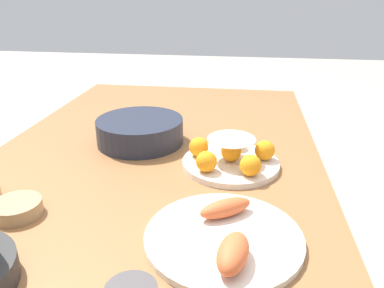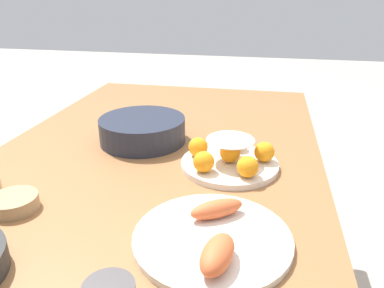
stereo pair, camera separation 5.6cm
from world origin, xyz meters
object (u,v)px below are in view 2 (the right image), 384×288
at_px(seafood_platter, 213,237).
at_px(cake_plate, 230,156).
at_px(serving_bowl, 142,129).
at_px(sauce_bowl, 14,202).
at_px(dining_table, 160,174).

bearing_deg(seafood_platter, cake_plate, 0.81).
height_order(serving_bowl, sauce_bowl, serving_bowl).
bearing_deg(sauce_bowl, cake_plate, -55.84).
relative_size(cake_plate, seafood_platter, 0.86).
distance_m(cake_plate, sauce_bowl, 0.53).
distance_m(dining_table, sauce_bowl, 0.46).
height_order(sauce_bowl, seafood_platter, seafood_platter).
bearing_deg(cake_plate, serving_bowl, 65.89).
relative_size(cake_plate, serving_bowl, 0.99).
bearing_deg(seafood_platter, sauce_bowl, 86.00).
bearing_deg(cake_plate, seafood_platter, -179.19).
xyz_separation_m(dining_table, serving_bowl, (0.04, 0.06, 0.13)).
bearing_deg(dining_table, cake_plate, -111.55).
bearing_deg(dining_table, seafood_platter, -151.29).
relative_size(dining_table, sauce_bowl, 14.24).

